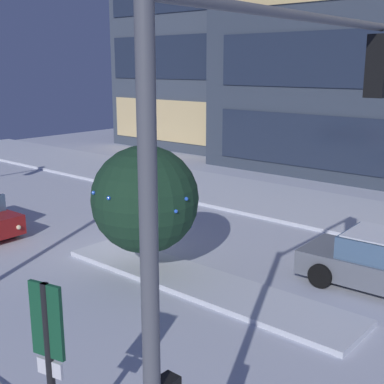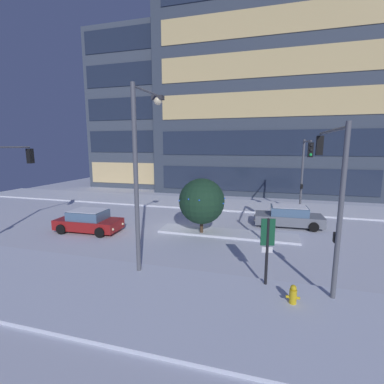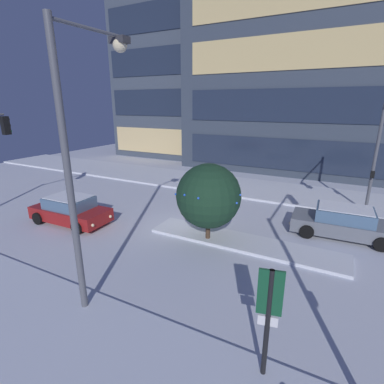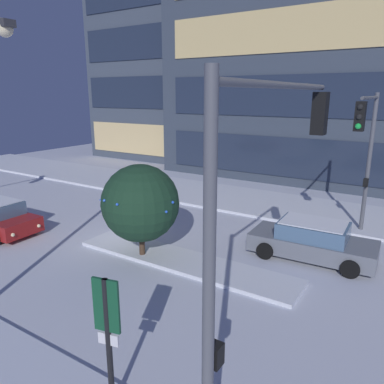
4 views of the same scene
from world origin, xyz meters
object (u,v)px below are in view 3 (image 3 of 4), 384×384
street_lamp_arched (84,136)px  car_far (343,223)px  car_near (70,210)px  decorated_tree_median (209,196)px  parking_info_sign (268,312)px  traffic_light_corner_far_right (381,144)px

street_lamp_arched → car_far: bearing=-34.9°
car_near → street_lamp_arched: bearing=-35.3°
car_near → car_far: size_ratio=0.93×
street_lamp_arched → decorated_tree_median: bearing=-11.3°
car_near → parking_info_sign: bearing=-22.8°
car_far → street_lamp_arched: (-6.99, -8.95, 4.62)m
decorated_tree_median → car_far: bearing=31.8°
car_far → traffic_light_corner_far_right: bearing=-117.4°
car_far → street_lamp_arched: size_ratio=0.58×
parking_info_sign → street_lamp_arched: bearing=73.1°
street_lamp_arched → decorated_tree_median: size_ratio=2.24×
traffic_light_corner_far_right → street_lamp_arched: (-8.16, -11.46, 1.05)m
car_near → parking_info_sign: size_ratio=1.54×
car_far → traffic_light_corner_far_right: (1.18, 2.50, 3.56)m
decorated_tree_median → traffic_light_corner_far_right: bearing=41.5°
traffic_light_corner_far_right → parking_info_sign: bearing=-12.5°
traffic_light_corner_far_right → car_far: bearing=-25.1°
car_far → street_lamp_arched: 12.26m
parking_info_sign → decorated_tree_median: bearing=22.5°
traffic_light_corner_far_right → decorated_tree_median: size_ratio=1.69×
car_near → decorated_tree_median: bearing=9.2°
car_far → parking_info_sign: 9.56m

